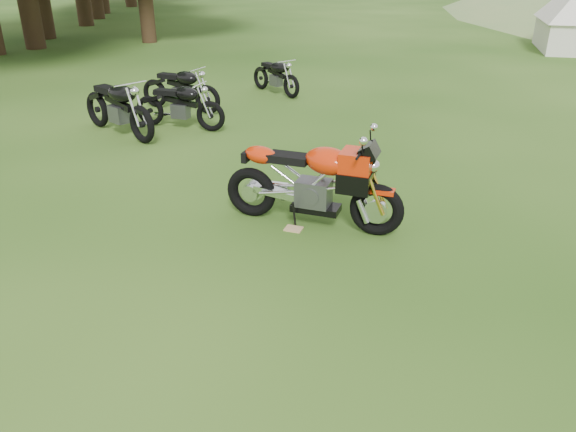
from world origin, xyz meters
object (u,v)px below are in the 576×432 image
Objects in this scene: vintage_moto_a at (179,104)px; vintage_moto_b at (180,87)px; vintage_moto_c at (117,105)px; vintage_moto_d at (276,75)px; plywood_board at (294,229)px; sport_motorcycle at (312,176)px.

vintage_moto_a is 1.41m from vintage_moto_b.
vintage_moto_d is at bearing 93.07° from vintage_moto_c.
vintage_moto_c is at bearing 164.61° from plywood_board.
plywood_board is at bearing -126.87° from sport_motorcycle.
vintage_moto_a reaches higher than plywood_board.
vintage_moto_c is (-5.12, 1.13, -0.09)m from sport_motorcycle.
sport_motorcycle is 7.37m from vintage_moto_d.
vintage_moto_a is at bearing -55.75° from vintage_moto_b.
sport_motorcycle is 10.20× the size of plywood_board.
vintage_moto_b is 2.01m from vintage_moto_c.
vintage_moto_b reaches higher than vintage_moto_a.
vintage_moto_b is (-5.49, 3.10, -0.15)m from sport_motorcycle.
vintage_moto_b is at bearing 107.92° from vintage_moto_c.
sport_motorcycle is 6.30m from vintage_moto_b.
vintage_moto_b is 1.11× the size of vintage_moto_d.
plywood_board is 0.10× the size of vintage_moto_c.
vintage_moto_a is (-4.40, 2.35, 0.48)m from plywood_board.
vintage_moto_a is at bearing -68.94° from vintage_moto_d.
vintage_moto_d is (0.71, 2.51, -0.05)m from vintage_moto_b.
vintage_moto_c is (-0.63, -0.97, 0.08)m from vintage_moto_a.
sport_motorcycle reaches higher than vintage_moto_c.
vintage_moto_c is 4.50m from vintage_moto_d.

